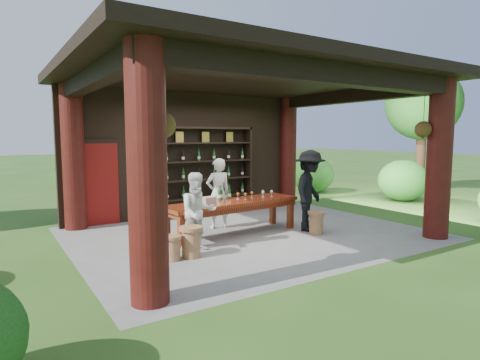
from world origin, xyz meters
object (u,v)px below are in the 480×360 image
host (218,193)px  stool_far_left (173,247)px  tasting_table (233,206)px  stool_near_right (316,222)px  stool_near_left (191,241)px  guest_woman (198,212)px  guest_man (310,191)px  wine_shelf (207,171)px  napkin_basket (209,200)px

host → stool_far_left: bearing=47.9°
tasting_table → stool_near_right: (1.58, -0.92, -0.36)m
tasting_table → stool_near_left: (-1.47, -0.98, -0.34)m
stool_near_right → stool_far_left: stool_near_right is taller
guest_woman → stool_near_left: bearing=-125.1°
stool_near_right → guest_man: 0.74m
stool_far_left → guest_man: size_ratio=0.24×
wine_shelf → host: bearing=-108.9°
tasting_table → napkin_basket: napkin_basket is taller
stool_near_left → stool_far_left: 0.36m
stool_near_right → stool_far_left: 3.40m
stool_near_right → host: host is taller
tasting_table → guest_man: guest_man is taller
stool_far_left → stool_near_left: bearing=-0.9°
guest_woman → napkin_basket: 0.86m
stool_near_left → stool_far_left: (-0.35, 0.01, -0.06)m
guest_woman → guest_man: guest_man is taller
stool_near_left → host: size_ratio=0.34×
guest_woman → stool_far_left: bearing=-146.6°
tasting_table → guest_man: size_ratio=1.74×
stool_far_left → napkin_basket: size_ratio=1.67×
guest_man → stool_far_left: bearing=154.3°
guest_woman → napkin_basket: (0.57, 0.64, 0.08)m
tasting_table → stool_near_left: 1.80m
tasting_table → guest_woman: bearing=-150.2°
stool_near_right → host: 2.33m
guest_man → guest_woman: bearing=149.7°
stool_near_right → wine_shelf: bearing=106.4°
stool_near_left → wine_shelf: bearing=58.2°
wine_shelf → tasting_table: wine_shelf is taller
stool_near_left → guest_man: 3.23m
tasting_table → stool_near_right: size_ratio=6.33×
wine_shelf → stool_near_left: wine_shelf is taller
wine_shelf → stool_far_left: bearing=-126.0°
guest_man → napkin_basket: guest_man is taller
stool_near_right → guest_woman: 2.81m
tasting_table → stool_far_left: bearing=-151.8°
wine_shelf → guest_man: wine_shelf is taller
guest_woman → napkin_basket: guest_woman is taller
host → guest_man: 2.10m
tasting_table → guest_man: (1.67, -0.58, 0.29)m
tasting_table → napkin_basket: bearing=-176.3°
wine_shelf → tasting_table: bearing=-104.5°
tasting_table → guest_woman: (-1.18, -0.68, 0.11)m
wine_shelf → host: (-0.55, -1.61, -0.38)m
wine_shelf → stool_near_right: 3.56m
tasting_table → stool_near_right: tasting_table is taller
stool_near_right → guest_woman: guest_woman is taller
tasting_table → stool_near_right: bearing=-30.1°
stool_near_left → stool_far_left: bearing=179.1°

